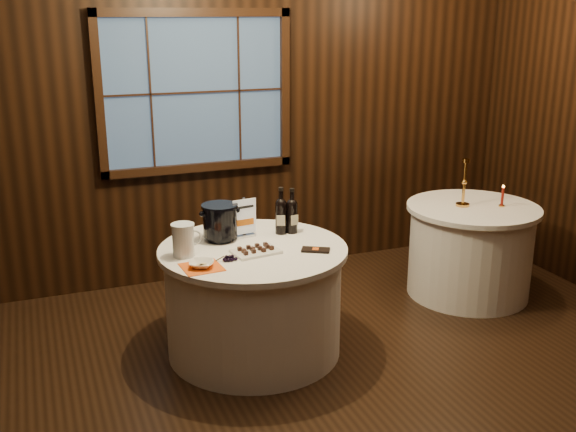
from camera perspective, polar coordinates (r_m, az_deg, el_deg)
name	(u,v)px	position (r m, az deg, el deg)	size (l,w,h in m)	color
ground	(310,428)	(4.06, 1.86, -17.48)	(6.00, 6.00, 0.00)	black
back_wall	(196,105)	(5.76, -7.83, 9.32)	(6.00, 0.10, 3.00)	black
main_table	(254,299)	(4.69, -2.92, -7.06)	(1.28, 1.28, 0.77)	white
side_table	(470,250)	(5.82, 15.14, -2.78)	(1.08, 1.08, 0.77)	white
sign_stand	(244,223)	(4.73, -3.72, -0.63)	(0.17, 0.10, 0.28)	#B8B9C0
port_bottle_left	(281,214)	(4.77, -0.59, 0.20)	(0.08, 0.09, 0.34)	black
port_bottle_right	(292,214)	(4.79, 0.34, 0.20)	(0.08, 0.08, 0.33)	black
ice_bucket	(220,221)	(4.66, -5.77, -0.46)	(0.25, 0.25, 0.26)	black
chocolate_plate	(256,250)	(4.44, -2.74, -2.92)	(0.33, 0.24, 0.04)	white
chocolate_box	(316,250)	(4.47, 2.35, -2.89)	(0.19, 0.09, 0.02)	black
grape_bunch	(229,258)	(4.32, -4.98, -3.55)	(0.15, 0.07, 0.03)	black
glass_pitcher	(184,240)	(4.40, -8.84, -2.00)	(0.20, 0.15, 0.22)	silver
orange_napkin	(202,267)	(4.22, -7.32, -4.32)	(0.24, 0.24, 0.00)	#EA5713
cracker_bowl	(202,264)	(4.22, -7.33, -4.05)	(0.15, 0.15, 0.04)	white
brass_candlestick	(464,189)	(5.64, 14.66, 2.22)	(0.11, 0.11, 0.39)	gold
red_candle	(502,198)	(5.73, 17.69, 1.46)	(0.05, 0.05, 0.18)	gold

